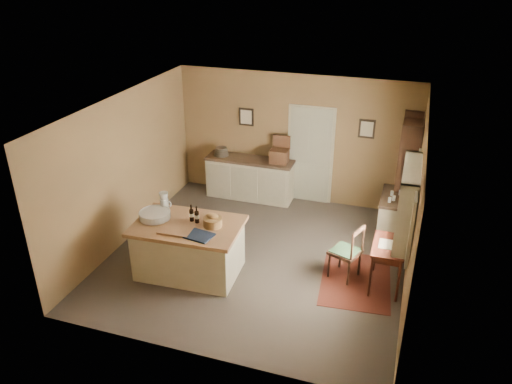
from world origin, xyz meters
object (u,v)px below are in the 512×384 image
at_px(right_cabinet, 394,218).
at_px(shelving_unit, 409,174).
at_px(writing_desk, 389,250).
at_px(work_island, 188,247).
at_px(desk_chair, 345,252).
at_px(sideboard, 250,177).

height_order(right_cabinet, shelving_unit, shelving_unit).
bearing_deg(writing_desk, work_island, -168.86).
bearing_deg(desk_chair, sideboard, 157.06).
bearing_deg(desk_chair, right_cabinet, 86.13).
distance_m(work_island, right_cabinet, 3.78).
distance_m(sideboard, right_cabinet, 3.19).
distance_m(work_island, shelving_unit, 4.35).
xyz_separation_m(desk_chair, right_cabinet, (0.67, 1.45, -0.02)).
distance_m(right_cabinet, shelving_unit, 0.93).
height_order(desk_chair, right_cabinet, right_cabinet).
bearing_deg(desk_chair, work_island, -144.15).
xyz_separation_m(work_island, sideboard, (0.07, 2.97, -0.00)).
distance_m(sideboard, desk_chair, 3.34).
relative_size(work_island, right_cabinet, 1.80).
relative_size(desk_chair, shelving_unit, 0.44).
bearing_deg(right_cabinet, shelving_unit, 76.74).
height_order(sideboard, right_cabinet, sideboard).
bearing_deg(work_island, sideboard, 85.94).
relative_size(sideboard, writing_desk, 2.31).
relative_size(sideboard, shelving_unit, 0.87).
bearing_deg(writing_desk, desk_chair, 176.31).
bearing_deg(shelving_unit, writing_desk, -94.15).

